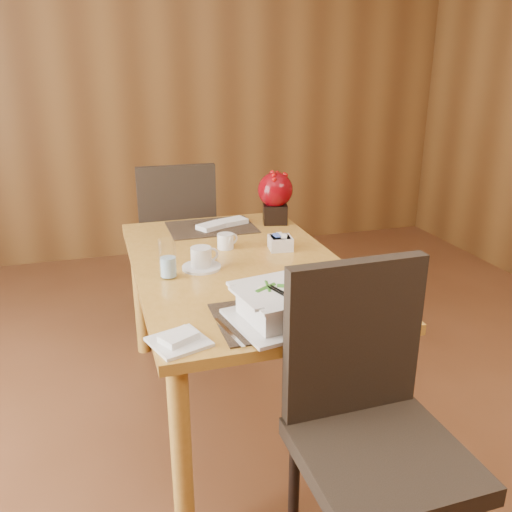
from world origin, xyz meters
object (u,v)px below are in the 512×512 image
object	(u,v)px
coffee_cup	(201,259)
sugar_caddy	(280,243)
far_chair	(176,234)
near_chair	(369,412)
creamer_jug	(225,241)
dining_table	(239,283)
water_glass	(168,259)
bread_plate	(179,342)
berry_decor	(275,195)
soup_setting	(279,306)

from	to	relation	value
coffee_cup	sugar_caddy	world-z (taller)	coffee_cup
coffee_cup	sugar_caddy	distance (m)	0.43
far_chair	near_chair	bearing A→B (deg)	99.10
creamer_jug	dining_table	bearing A→B (deg)	-108.32
dining_table	sugar_caddy	world-z (taller)	sugar_caddy
water_glass	bread_plate	size ratio (longest dim) A/B	0.98
coffee_cup	berry_decor	world-z (taller)	berry_decor
water_glass	sugar_caddy	size ratio (longest dim) A/B	1.55
soup_setting	sugar_caddy	size ratio (longest dim) A/B	3.40
dining_table	bread_plate	size ratio (longest dim) A/B	9.05
dining_table	far_chair	distance (m)	1.07
dining_table	soup_setting	bearing A→B (deg)	-92.13
dining_table	near_chair	distance (m)	0.93
sugar_caddy	far_chair	size ratio (longest dim) A/B	0.10
water_glass	berry_decor	size ratio (longest dim) A/B	0.58
soup_setting	berry_decor	world-z (taller)	berry_decor
water_glass	creamer_jug	distance (m)	0.42
soup_setting	bread_plate	distance (m)	0.35
coffee_cup	near_chair	xyz separation A→B (m)	(0.33, -0.90, -0.21)
dining_table	near_chair	world-z (taller)	near_chair
coffee_cup	near_chair	distance (m)	0.98
soup_setting	sugar_caddy	xyz separation A→B (m)	(0.26, 0.71, -0.03)
soup_setting	coffee_cup	world-z (taller)	soup_setting
dining_table	sugar_caddy	distance (m)	0.29
far_chair	bread_plate	bearing A→B (deg)	82.60
soup_setting	near_chair	size ratio (longest dim) A/B	0.34
dining_table	coffee_cup	size ratio (longest dim) A/B	9.01
dining_table	coffee_cup	world-z (taller)	coffee_cup
far_chair	soup_setting	bearing A→B (deg)	94.42
soup_setting	near_chair	world-z (taller)	near_chair
berry_decor	dining_table	bearing A→B (deg)	-123.01
sugar_caddy	far_chair	distance (m)	1.02
water_glass	berry_decor	bearing A→B (deg)	42.59
sugar_caddy	bread_plate	size ratio (longest dim) A/B	0.63
coffee_cup	far_chair	world-z (taller)	far_chair
soup_setting	water_glass	bearing A→B (deg)	109.89
dining_table	soup_setting	world-z (taller)	soup_setting
coffee_cup	bread_plate	size ratio (longest dim) A/B	1.00
coffee_cup	water_glass	world-z (taller)	water_glass
sugar_caddy	berry_decor	bearing A→B (deg)	74.40
water_glass	bread_plate	world-z (taller)	water_glass
berry_decor	near_chair	size ratio (longest dim) A/B	0.27
soup_setting	creamer_jug	distance (m)	0.80
dining_table	near_chair	size ratio (longest dim) A/B	1.46
water_glass	creamer_jug	xyz separation A→B (m)	(0.31, 0.28, -0.05)
bread_plate	soup_setting	bearing A→B (deg)	6.81
near_chair	far_chair	xyz separation A→B (m)	(-0.27, 1.97, -0.00)
coffee_cup	near_chair	size ratio (longest dim) A/B	0.16
creamer_jug	bread_plate	world-z (taller)	creamer_jug
soup_setting	far_chair	size ratio (longest dim) A/B	0.35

